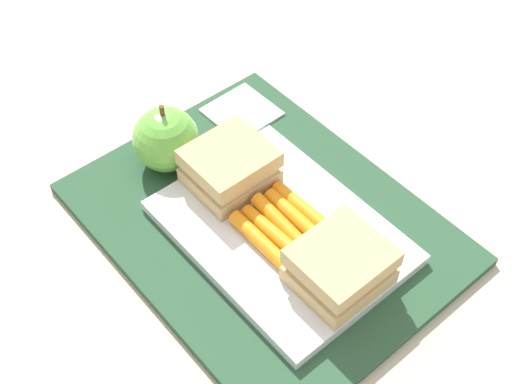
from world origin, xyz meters
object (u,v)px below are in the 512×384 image
(food_tray, at_px, (281,232))
(paper_napkin, at_px, (242,112))
(sandwich_half_right, at_px, (230,167))
(apple, at_px, (166,139))
(carrot_sticks_bundle, at_px, (282,224))
(sandwich_half_left, at_px, (340,266))

(food_tray, height_order, paper_napkin, food_tray)
(food_tray, relative_size, sandwich_half_right, 2.88)
(apple, bearing_deg, carrot_sticks_bundle, -170.21)
(carrot_sticks_bundle, distance_m, apple, 0.15)
(sandwich_half_right, distance_m, apple, 0.08)
(apple, height_order, paper_napkin, apple)
(food_tray, bearing_deg, carrot_sticks_bundle, -174.99)
(paper_napkin, bearing_deg, carrot_sticks_bundle, 152.85)
(sandwich_half_left, distance_m, sandwich_half_right, 0.16)
(food_tray, distance_m, carrot_sticks_bundle, 0.01)
(carrot_sticks_bundle, relative_size, paper_napkin, 1.13)
(sandwich_half_left, relative_size, apple, 1.00)
(carrot_sticks_bundle, bearing_deg, paper_napkin, -27.15)
(sandwich_half_left, bearing_deg, sandwich_half_right, 0.00)
(food_tray, xyz_separation_m, carrot_sticks_bundle, (-0.00, -0.00, 0.01))
(food_tray, xyz_separation_m, paper_napkin, (0.16, -0.08, -0.00))
(food_tray, xyz_separation_m, apple, (0.15, 0.03, 0.03))
(sandwich_half_left, relative_size, paper_napkin, 1.14)
(carrot_sticks_bundle, xyz_separation_m, paper_napkin, (0.16, -0.08, -0.02))
(sandwich_half_left, distance_m, apple, 0.23)
(food_tray, xyz_separation_m, sandwich_half_left, (-0.08, 0.00, 0.03))
(food_tray, bearing_deg, sandwich_half_left, 180.00)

